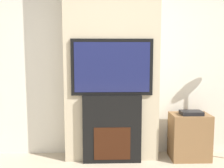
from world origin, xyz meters
TOP-DOWN VIEW (x-y plane):
  - wall_back at (0.00, 2.03)m, footprint 6.00×0.06m
  - chimney_breast at (0.00, 1.85)m, footprint 1.23×0.31m
  - fireplace at (0.00, 1.69)m, footprint 0.75×0.15m
  - television at (0.00, 1.69)m, footprint 1.03×0.07m
  - media_stand at (1.05, 1.75)m, footprint 0.51×0.34m

SIDE VIEW (x-z plane):
  - media_stand at x=1.05m, z-range -0.02..0.65m
  - fireplace at x=0.00m, z-range 0.00..0.88m
  - television at x=0.00m, z-range 0.89..1.60m
  - wall_back at x=0.00m, z-range 0.00..2.70m
  - chimney_breast at x=0.00m, z-range 0.00..2.70m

